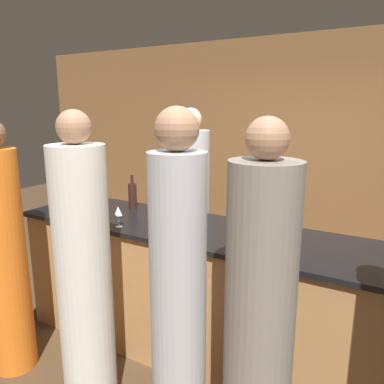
# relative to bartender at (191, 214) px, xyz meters

# --- Properties ---
(ground_plane) EXTENTS (14.00, 14.00, 0.00)m
(ground_plane) POSITION_rel_bartender_xyz_m (0.66, -0.77, -0.92)
(ground_plane) COLOR #4C3823
(back_wall) EXTENTS (8.00, 0.06, 2.80)m
(back_wall) POSITION_rel_bartender_xyz_m (0.66, 1.38, 0.48)
(back_wall) COLOR brown
(back_wall) RESTS_ON ground_plane
(bar_counter) EXTENTS (3.45, 0.79, 1.07)m
(bar_counter) POSITION_rel_bartender_xyz_m (0.66, -0.77, -0.38)
(bar_counter) COLOR #B27F4C
(bar_counter) RESTS_ON ground_plane
(bartender) EXTENTS (0.38, 0.38, 1.97)m
(bartender) POSITION_rel_bartender_xyz_m (0.00, 0.00, 0.00)
(bartender) COLOR #B2B2B7
(bartender) RESTS_ON ground_plane
(guest_0) EXTENTS (0.34, 0.34, 1.97)m
(guest_0) POSITION_rel_bartender_xyz_m (0.16, -1.62, 0.00)
(guest_0) COLOR silver
(guest_0) RESTS_ON ground_plane
(guest_2) EXTENTS (0.31, 0.31, 1.98)m
(guest_2) POSITION_rel_bartender_xyz_m (0.84, -1.60, 0.03)
(guest_2) COLOR #B2B2B7
(guest_2) RESTS_ON ground_plane
(guest_3) EXTENTS (0.31, 0.31, 1.90)m
(guest_3) POSITION_rel_bartender_xyz_m (-0.64, -1.63, -0.02)
(guest_3) COLOR orange
(guest_3) RESTS_ON ground_plane
(guest_4) EXTENTS (0.35, 0.35, 1.94)m
(guest_4) POSITION_rel_bartender_xyz_m (1.28, -1.54, -0.01)
(guest_4) COLOR gray
(guest_4) RESTS_ON ground_plane
(wine_bottle_0) EXTENTS (0.08, 0.08, 0.27)m
(wine_bottle_0) POSITION_rel_bartender_xyz_m (-0.62, -0.86, 0.26)
(wine_bottle_0) COLOR black
(wine_bottle_0) RESTS_ON bar_counter
(wine_bottle_1) EXTENTS (0.08, 0.08, 0.31)m
(wine_bottle_1) POSITION_rel_bartender_xyz_m (-0.29, -0.56, 0.28)
(wine_bottle_1) COLOR black
(wine_bottle_1) RESTS_ON bar_counter
(ice_bucket) EXTENTS (0.18, 0.18, 0.18)m
(ice_bucket) POSITION_rel_bartender_xyz_m (0.38, -0.64, 0.24)
(ice_bucket) COLOR #9E9993
(ice_bucket) RESTS_ON bar_counter
(wine_glass_0) EXTENTS (0.06, 0.06, 0.17)m
(wine_glass_0) POSITION_rel_bartender_xyz_m (-0.03, -1.06, 0.28)
(wine_glass_0) COLOR silver
(wine_glass_0) RESTS_ON bar_counter
(wine_glass_1) EXTENTS (0.06, 0.06, 0.17)m
(wine_glass_1) POSITION_rel_bartender_xyz_m (-0.79, -0.95, 0.28)
(wine_glass_1) COLOR silver
(wine_glass_1) RESTS_ON bar_counter
(wine_glass_3) EXTENTS (0.07, 0.07, 0.17)m
(wine_glass_3) POSITION_rel_bartender_xyz_m (0.18, -0.76, 0.28)
(wine_glass_3) COLOR silver
(wine_glass_3) RESTS_ON bar_counter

